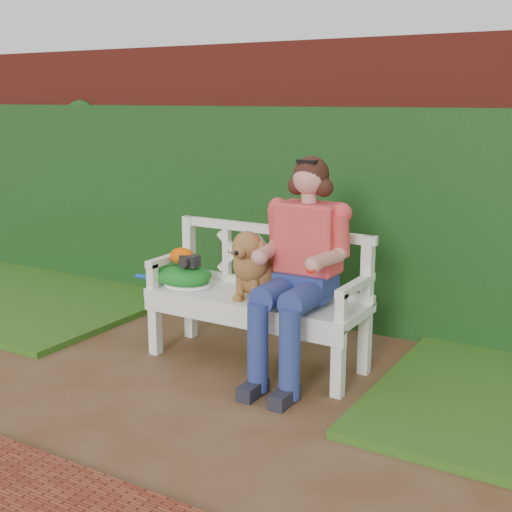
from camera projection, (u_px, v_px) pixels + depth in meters
The scene contains 11 objects.
ground at pixel (173, 388), 4.26m from camera, with size 60.00×60.00×0.00m, color #553018.
brick_wall at pixel (311, 181), 5.60m from camera, with size 10.00×0.30×2.20m, color maroon.
ivy_hedge at pixel (299, 215), 5.48m from camera, with size 10.00×0.18×1.70m, color #1D4B17.
grass_left at pixel (23, 294), 6.21m from camera, with size 2.60×2.00×0.05m, color #254C17.
garden_bench at pixel (256, 329), 4.62m from camera, with size 1.58×0.60×0.48m, color white, non-canonical shape.
seated_woman at pixel (305, 271), 4.31m from camera, with size 0.59×0.79×1.40m, color #F13750, non-canonical shape.
dog at pixel (256, 263), 4.47m from camera, with size 0.31×0.42×0.47m, color olive, non-canonical shape.
tennis_racket at pixel (183, 284), 4.79m from camera, with size 0.66×0.28×0.03m, color white, non-canonical shape.
green_bag at pixel (182, 275), 4.79m from camera, with size 0.42×0.33×0.14m, color #1D6A2D, non-canonical shape.
camera_item at pixel (190, 261), 4.73m from camera, with size 0.12×0.09×0.08m, color black.
baseball_glove at pixel (182, 256), 4.79m from camera, with size 0.19×0.14×0.12m, color #E95703.
Camera 1 is at (2.48, -3.14, 1.77)m, focal length 48.00 mm.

